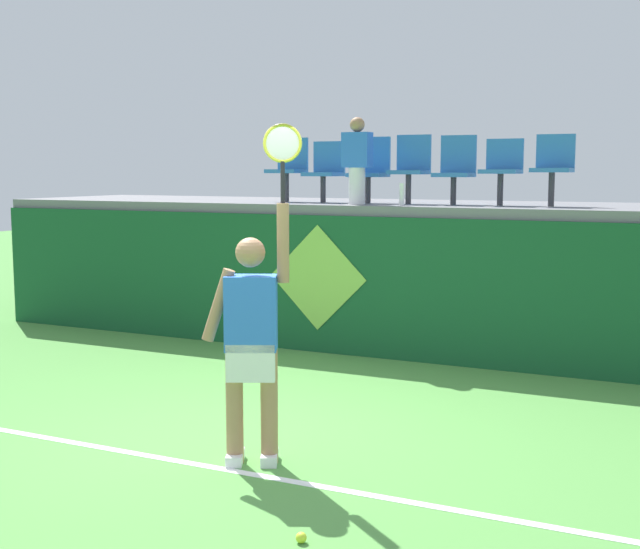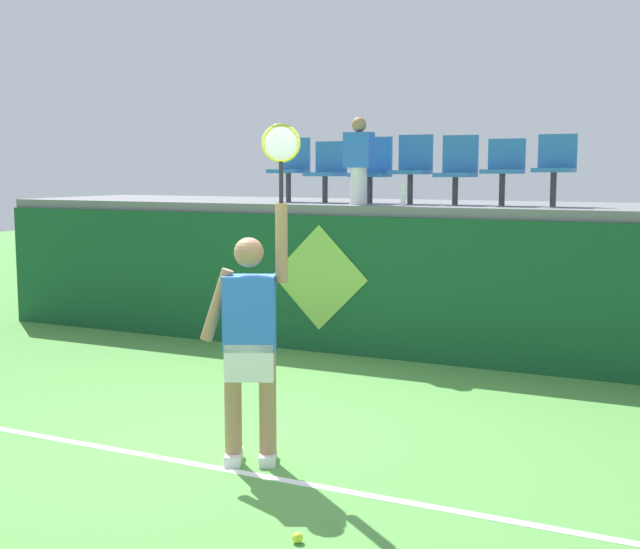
{
  "view_description": "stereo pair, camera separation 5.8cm",
  "coord_description": "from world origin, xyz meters",
  "px_view_note": "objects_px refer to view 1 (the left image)",
  "views": [
    {
      "loc": [
        3.46,
        -5.69,
        2.19
      ],
      "look_at": [
        0.19,
        1.2,
        1.24
      ],
      "focal_mm": 47.24,
      "sensor_mm": 36.0,
      "label": 1
    },
    {
      "loc": [
        3.51,
        -5.67,
        2.19
      ],
      "look_at": [
        0.19,
        1.2,
        1.24
      ],
      "focal_mm": 47.24,
      "sensor_mm": 36.0,
      "label": 2
    }
  ],
  "objects_px": {
    "stadium_chair_6": "(553,165)",
    "spectator_0": "(357,159)",
    "stadium_chair_0": "(289,166)",
    "stadium_chair_4": "(456,167)",
    "stadium_chair_2": "(371,168)",
    "stadium_chair_1": "(326,169)",
    "stadium_chair_5": "(502,167)",
    "tennis_player": "(252,338)",
    "stadium_chair_3": "(411,166)",
    "water_bottle": "(402,195)",
    "tennis_ball": "(301,538)"
  },
  "relations": [
    {
      "from": "stadium_chair_4",
      "to": "stadium_chair_5",
      "type": "xyz_separation_m",
      "value": [
        0.57,
        -0.01,
        0.0
      ]
    },
    {
      "from": "stadium_chair_2",
      "to": "tennis_player",
      "type": "bearing_deg",
      "value": -78.59
    },
    {
      "from": "stadium_chair_5",
      "to": "stadium_chair_6",
      "type": "xyz_separation_m",
      "value": [
        0.59,
        0.0,
        0.02
      ]
    },
    {
      "from": "stadium_chair_6",
      "to": "spectator_0",
      "type": "height_order",
      "value": "spectator_0"
    },
    {
      "from": "stadium_chair_6",
      "to": "tennis_ball",
      "type": "bearing_deg",
      "value": -93.83
    },
    {
      "from": "stadium_chair_1",
      "to": "stadium_chair_6",
      "type": "bearing_deg",
      "value": -0.05
    },
    {
      "from": "water_bottle",
      "to": "stadium_chair_2",
      "type": "distance_m",
      "value": 1.0
    },
    {
      "from": "stadium_chair_1",
      "to": "stadium_chair_2",
      "type": "height_order",
      "value": "stadium_chair_2"
    },
    {
      "from": "water_bottle",
      "to": "stadium_chair_4",
      "type": "xyz_separation_m",
      "value": [
        0.44,
        0.67,
        0.32
      ]
    },
    {
      "from": "tennis_ball",
      "to": "water_bottle",
      "type": "relative_size",
      "value": 0.25
    },
    {
      "from": "stadium_chair_6",
      "to": "spectator_0",
      "type": "bearing_deg",
      "value": -169.24
    },
    {
      "from": "stadium_chair_3",
      "to": "stadium_chair_6",
      "type": "xyz_separation_m",
      "value": [
        1.73,
        -0.01,
        0.01
      ]
    },
    {
      "from": "tennis_ball",
      "to": "water_bottle",
      "type": "bearing_deg",
      "value": 103.56
    },
    {
      "from": "stadium_chair_3",
      "to": "stadium_chair_6",
      "type": "relative_size",
      "value": 1.03
    },
    {
      "from": "stadium_chair_2",
      "to": "stadium_chair_5",
      "type": "xyz_separation_m",
      "value": [
        1.67,
        -0.01,
        0.01
      ]
    },
    {
      "from": "stadium_chair_6",
      "to": "spectator_0",
      "type": "xyz_separation_m",
      "value": [
        -2.26,
        -0.43,
        0.07
      ]
    },
    {
      "from": "stadium_chair_3",
      "to": "stadium_chair_4",
      "type": "relative_size",
      "value": 1.02
    },
    {
      "from": "tennis_ball",
      "to": "stadium_chair_2",
      "type": "relative_size",
      "value": 0.08
    },
    {
      "from": "tennis_player",
      "to": "stadium_chair_1",
      "type": "distance_m",
      "value": 5.04
    },
    {
      "from": "stadium_chair_3",
      "to": "tennis_player",
      "type": "bearing_deg",
      "value": -85.07
    },
    {
      "from": "water_bottle",
      "to": "spectator_0",
      "type": "distance_m",
      "value": 0.82
    },
    {
      "from": "stadium_chair_0",
      "to": "stadium_chair_4",
      "type": "bearing_deg",
      "value": 0.12
    },
    {
      "from": "spectator_0",
      "to": "stadium_chair_0",
      "type": "bearing_deg",
      "value": 159.51
    },
    {
      "from": "stadium_chair_2",
      "to": "spectator_0",
      "type": "xyz_separation_m",
      "value": [
        -0.0,
        -0.44,
        0.1
      ]
    },
    {
      "from": "stadium_chair_0",
      "to": "stadium_chair_1",
      "type": "bearing_deg",
      "value": -0.11
    },
    {
      "from": "tennis_ball",
      "to": "stadium_chair_5",
      "type": "bearing_deg",
      "value": 92.08
    },
    {
      "from": "stadium_chair_3",
      "to": "water_bottle",
      "type": "bearing_deg",
      "value": -79.05
    },
    {
      "from": "stadium_chair_5",
      "to": "spectator_0",
      "type": "xyz_separation_m",
      "value": [
        -1.67,
        -0.43,
        0.09
      ]
    },
    {
      "from": "stadium_chair_0",
      "to": "stadium_chair_2",
      "type": "height_order",
      "value": "stadium_chair_0"
    },
    {
      "from": "stadium_chair_1",
      "to": "tennis_player",
      "type": "bearing_deg",
      "value": -71.37
    },
    {
      "from": "stadium_chair_0",
      "to": "spectator_0",
      "type": "distance_m",
      "value": 1.24
    },
    {
      "from": "stadium_chair_2",
      "to": "spectator_0",
      "type": "bearing_deg",
      "value": -90.0
    },
    {
      "from": "tennis_player",
      "to": "spectator_0",
      "type": "distance_m",
      "value": 4.51
    },
    {
      "from": "stadium_chair_3",
      "to": "stadium_chair_5",
      "type": "relative_size",
      "value": 1.08
    },
    {
      "from": "stadium_chair_1",
      "to": "stadium_chair_5",
      "type": "relative_size",
      "value": 1.0
    },
    {
      "from": "tennis_player",
      "to": "stadium_chair_3",
      "type": "relative_size",
      "value": 2.96
    },
    {
      "from": "tennis_player",
      "to": "stadium_chair_6",
      "type": "xyz_separation_m",
      "value": [
        1.33,
        4.62,
        1.29
      ]
    },
    {
      "from": "stadium_chair_5",
      "to": "tennis_player",
      "type": "bearing_deg",
      "value": -99.08
    },
    {
      "from": "tennis_player",
      "to": "stadium_chair_2",
      "type": "distance_m",
      "value": 4.89
    },
    {
      "from": "stadium_chair_0",
      "to": "stadium_chair_4",
      "type": "height_order",
      "value": "stadium_chair_0"
    },
    {
      "from": "stadium_chair_2",
      "to": "stadium_chair_4",
      "type": "relative_size",
      "value": 1.0
    },
    {
      "from": "stadium_chair_0",
      "to": "stadium_chair_6",
      "type": "bearing_deg",
      "value": -0.05
    },
    {
      "from": "tennis_player",
      "to": "water_bottle",
      "type": "distance_m",
      "value": 4.08
    },
    {
      "from": "tennis_ball",
      "to": "stadium_chair_6",
      "type": "xyz_separation_m",
      "value": [
        0.38,
        5.7,
        2.22
      ]
    },
    {
      "from": "stadium_chair_1",
      "to": "stadium_chair_4",
      "type": "bearing_deg",
      "value": 0.2
    },
    {
      "from": "water_bottle",
      "to": "stadium_chair_4",
      "type": "height_order",
      "value": "stadium_chair_4"
    },
    {
      "from": "water_bottle",
      "to": "stadium_chair_0",
      "type": "height_order",
      "value": "stadium_chair_0"
    },
    {
      "from": "stadium_chair_1",
      "to": "stadium_chair_5",
      "type": "bearing_deg",
      "value": -0.13
    },
    {
      "from": "tennis_ball",
      "to": "stadium_chair_4",
      "type": "relative_size",
      "value": 0.08
    },
    {
      "from": "water_bottle",
      "to": "stadium_chair_5",
      "type": "bearing_deg",
      "value": 33.35
    }
  ]
}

